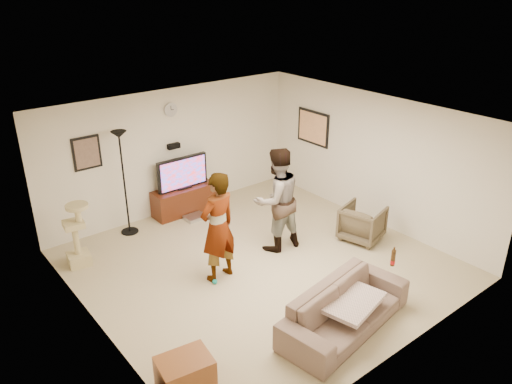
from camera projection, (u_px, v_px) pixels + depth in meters
floor at (260, 264)px, 8.38m from camera, size 5.50×5.50×0.02m
ceiling at (261, 119)px, 7.36m from camera, size 5.50×5.50×0.02m
wall_back at (173, 152)px, 9.83m from camera, size 5.50×0.04×2.50m
wall_front at (407, 271)px, 5.91m from camera, size 5.50×0.04×2.50m
wall_left at (92, 252)px, 6.30m from camera, size 0.04×5.50×2.50m
wall_right at (373, 159)px, 9.45m from camera, size 0.04×5.50×2.50m
wall_clock at (170, 110)px, 9.47m from camera, size 0.26×0.04×0.26m
wall_speaker at (174, 146)px, 9.74m from camera, size 0.25×0.10×0.10m
picture_back at (87, 153)px, 8.71m from camera, size 0.42×0.03×0.52m
picture_right at (313, 128)px, 10.47m from camera, size 0.03×0.78×0.62m
tv_stand at (184, 200)px, 10.08m from camera, size 1.30×0.45×0.54m
console_box at (195, 217)px, 9.90m from camera, size 0.40×0.30×0.07m
tv at (182, 173)px, 9.85m from camera, size 1.08×0.08×0.64m
tv_screen at (184, 173)px, 9.81m from camera, size 1.00×0.01×0.56m
floor_lamp at (124, 184)px, 9.01m from camera, size 0.32×0.32×1.98m
cat_tree at (75, 235)px, 8.16m from camera, size 0.40×0.40×1.10m
person_left at (218, 227)px, 7.66m from camera, size 0.71×0.52×1.81m
person_right at (277, 200)px, 8.53m from camera, size 0.96×0.78×1.85m
sofa at (345, 309)px, 6.77m from camera, size 2.20×1.13×0.61m
throw_blanket at (349, 300)px, 6.77m from camera, size 1.04×0.89×0.06m
beer_bottle at (393, 258)px, 7.15m from camera, size 0.06×0.06×0.25m
armchair at (362, 223)px, 9.04m from camera, size 0.87×0.86×0.65m
side_table at (185, 373)px, 5.82m from camera, size 0.68×0.55×0.41m
toy_ball at (215, 282)px, 7.83m from camera, size 0.08×0.08×0.08m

